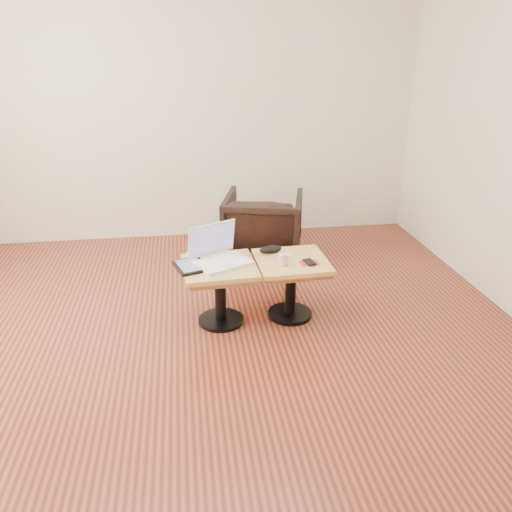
{
  "coord_description": "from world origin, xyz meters",
  "views": [
    {
      "loc": [
        -0.09,
        -2.75,
        1.87
      ],
      "look_at": [
        0.37,
        0.4,
        0.5
      ],
      "focal_mm": 35.0,
      "sensor_mm": 36.0,
      "label": 1
    }
  ],
  "objects": [
    {
      "name": "side_table_left",
      "position": [
        0.12,
        0.4,
        0.34
      ],
      "size": [
        0.53,
        0.53,
        0.45
      ],
      "rotation": [
        0.0,
        0.0,
        0.06
      ],
      "color": "black",
      "rests_on": "ground"
    },
    {
      "name": "charging_adapter",
      "position": [
        -0.08,
        0.58,
        0.47
      ],
      "size": [
        0.05,
        0.05,
        0.03
      ],
      "primitive_type": "cube",
      "rotation": [
        0.0,
        0.0,
        0.15
      ],
      "color": "white",
      "rests_on": "side_table_left"
    },
    {
      "name": "armchair",
      "position": [
        0.6,
        1.48,
        0.32
      ],
      "size": [
        0.83,
        0.85,
        0.63
      ],
      "primitive_type": "imported",
      "rotation": [
        0.0,
        0.0,
        2.88
      ],
      "color": "black",
      "rests_on": "ground"
    },
    {
      "name": "phone_on_sleeve",
      "position": [
        0.74,
        0.33,
        0.46
      ],
      "size": [
        0.14,
        0.12,
        0.02
      ],
      "rotation": [
        0.0,
        0.0,
        0.18
      ],
      "color": "#A61A0E",
      "rests_on": "side_table_right"
    },
    {
      "name": "earbuds_tangle",
      "position": [
        0.64,
        0.48,
        0.46
      ],
      "size": [
        0.08,
        0.06,
        0.01
      ],
      "color": "white",
      "rests_on": "side_table_right"
    },
    {
      "name": "tablet",
      "position": [
        -0.08,
        0.39,
        0.46
      ],
      "size": [
        0.27,
        0.31,
        0.02
      ],
      "rotation": [
        0.0,
        0.0,
        0.3
      ],
      "color": "black",
      "rests_on": "side_table_left"
    },
    {
      "name": "side_table_right",
      "position": [
        0.63,
        0.42,
        0.34
      ],
      "size": [
        0.51,
        0.51,
        0.45
      ],
      "rotation": [
        0.0,
        0.0,
        0.03
      ],
      "color": "black",
      "rests_on": "ground"
    },
    {
      "name": "room_shell",
      "position": [
        0.0,
        0.0,
        1.35
      ],
      "size": [
        4.52,
        4.52,
        2.71
      ],
      "color": "#451B12",
      "rests_on": "ground"
    },
    {
      "name": "laptop",
      "position": [
        0.12,
        0.45,
        0.5
      ],
      "size": [
        0.46,
        0.42,
        0.26
      ],
      "rotation": [
        0.0,
        0.0,
        0.45
      ],
      "color": "white",
      "rests_on": "side_table_left"
    },
    {
      "name": "glasses_case",
      "position": [
        0.51,
        0.56,
        0.48
      ],
      "size": [
        0.18,
        0.11,
        0.05
      ],
      "primitive_type": "ellipsoid",
      "rotation": [
        0.0,
        0.0,
        0.21
      ],
      "color": "black",
      "rests_on": "side_table_right"
    },
    {
      "name": "striped_cup",
      "position": [
        0.55,
        0.33,
        0.5
      ],
      "size": [
        0.07,
        0.07,
        0.09
      ],
      "primitive_type": "cylinder",
      "rotation": [
        0.0,
        0.0,
        0.02
      ],
      "color": "#D55C88",
      "rests_on": "side_table_right"
    }
  ]
}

